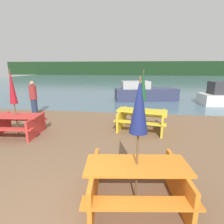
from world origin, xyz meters
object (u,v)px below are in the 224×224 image
(picnic_table_red, at_px, (17,123))
(boat, at_px, (144,93))
(picnic_table_orange, at_px, (136,179))
(person, at_px, (34,98))
(umbrella_navy, at_px, (139,107))
(picnic_table_yellow, at_px, (142,118))
(umbrella_darkgreen, at_px, (143,86))
(umbrella_crimson, at_px, (12,87))

(picnic_table_red, height_order, boat, boat)
(picnic_table_orange, height_order, person, person)
(picnic_table_red, height_order, umbrella_navy, umbrella_navy)
(umbrella_navy, bearing_deg, person, 133.98)
(picnic_table_yellow, distance_m, boat, 6.40)
(picnic_table_orange, distance_m, person, 7.40)
(umbrella_navy, relative_size, boat, 0.48)
(picnic_table_orange, distance_m, umbrella_darkgreen, 4.04)
(picnic_table_orange, height_order, umbrella_crimson, umbrella_crimson)
(umbrella_navy, bearing_deg, boat, 86.67)
(picnic_table_orange, xyz_separation_m, picnic_table_red, (-4.23, 2.70, -0.01))
(boat, bearing_deg, picnic_table_orange, -107.06)
(picnic_table_orange, bearing_deg, umbrella_darkgreen, 86.90)
(boat, bearing_deg, picnic_table_yellow, -107.20)
(picnic_table_yellow, distance_m, umbrella_crimson, 4.75)
(picnic_table_orange, bearing_deg, person, 133.98)
(umbrella_crimson, bearing_deg, person, 109.05)
(boat, bearing_deg, umbrella_darkgreen, -107.20)
(umbrella_darkgreen, height_order, person, umbrella_darkgreen)
(picnic_table_red, bearing_deg, umbrella_darkgreen, 14.39)
(umbrella_crimson, bearing_deg, umbrella_darkgreen, 14.39)
(person, bearing_deg, picnic_table_orange, -46.02)
(umbrella_crimson, relative_size, person, 1.36)
(picnic_table_yellow, height_order, boat, boat)
(umbrella_navy, relative_size, umbrella_darkgreen, 0.98)
(umbrella_navy, bearing_deg, picnic_table_orange, 0.00)
(umbrella_darkgreen, bearing_deg, boat, 86.53)
(picnic_table_red, distance_m, umbrella_darkgreen, 4.75)
(picnic_table_orange, bearing_deg, umbrella_crimson, 147.46)
(picnic_table_orange, bearing_deg, boat, 86.67)
(picnic_table_yellow, relative_size, umbrella_navy, 0.93)
(umbrella_darkgreen, distance_m, person, 5.61)
(picnic_table_red, height_order, person, person)
(umbrella_crimson, relative_size, boat, 0.50)
(picnic_table_yellow, distance_m, person, 5.56)
(umbrella_darkgreen, distance_m, boat, 6.50)
(picnic_table_orange, height_order, picnic_table_red, picnic_table_orange)
(picnic_table_orange, relative_size, picnic_table_yellow, 0.93)
(umbrella_navy, distance_m, person, 7.45)
(picnic_table_orange, xyz_separation_m, boat, (0.60, 10.22, 0.09))
(boat, relative_size, person, 2.73)
(umbrella_navy, relative_size, person, 1.31)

